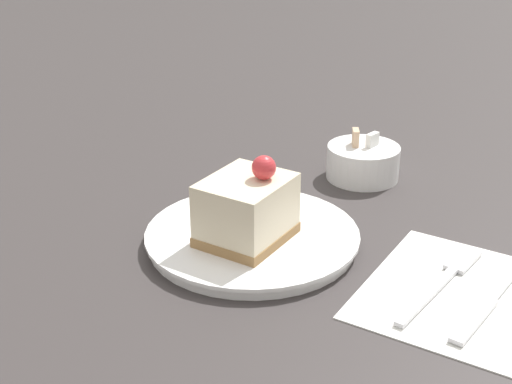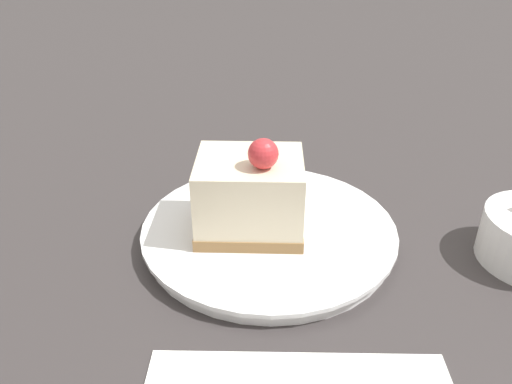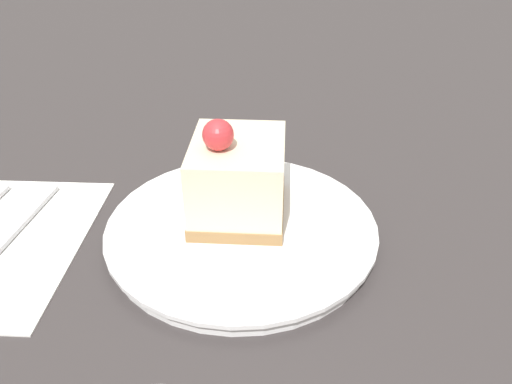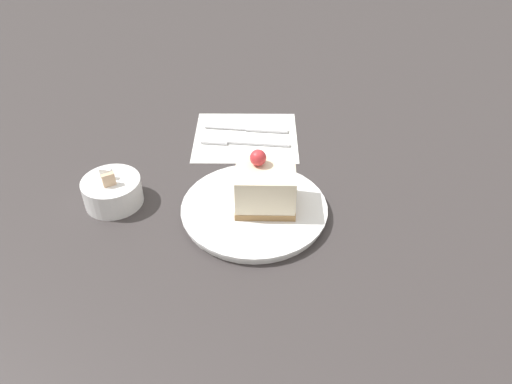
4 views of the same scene
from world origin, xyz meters
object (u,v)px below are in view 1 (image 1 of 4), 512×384
object	(u,v)px
plate	(249,236)
cake_slice	(247,209)
fork	(445,278)
knife	(485,307)
sugar_bowl	(363,162)

from	to	relation	value
plate	cake_slice	world-z (taller)	cake_slice
fork	knife	world-z (taller)	same
knife	sugar_bowl	world-z (taller)	sugar_bowl
plate	cake_slice	bearing A→B (deg)	-75.73
plate	knife	size ratio (longest dim) A/B	1.43
sugar_bowl	plate	bearing A→B (deg)	-109.36
fork	cake_slice	bearing A→B (deg)	-159.83
cake_slice	knife	world-z (taller)	cake_slice
cake_slice	sugar_bowl	bearing A→B (deg)	85.31
fork	knife	distance (m)	0.06
knife	sugar_bowl	xyz separation A→B (m)	(-0.18, 0.27, 0.02)
cake_slice	knife	size ratio (longest dim) A/B	0.67
plate	sugar_bowl	world-z (taller)	sugar_bowl
plate	fork	size ratio (longest dim) A/B	1.39
sugar_bowl	fork	bearing A→B (deg)	-59.70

